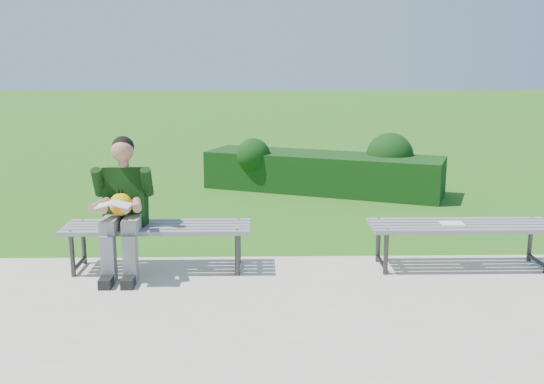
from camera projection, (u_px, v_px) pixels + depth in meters
ground at (308, 258)px, 6.37m from camera, size 80.00×80.00×0.00m
walkway at (326, 329)px, 4.66m from camera, size 30.00×3.50×0.02m
hedge at (328, 169)px, 9.62m from camera, size 3.82×2.26×0.94m
bench_left at (158, 231)px, 5.89m from camera, size 1.80×0.50×0.46m
bench_right at (462, 229)px, 5.94m from camera, size 1.80×0.50×0.46m
seated_boy at (123, 203)px, 5.73m from camera, size 0.56×0.76×1.31m
paper_sheet at (452, 223)px, 5.93m from camera, size 0.22×0.16×0.01m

